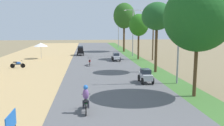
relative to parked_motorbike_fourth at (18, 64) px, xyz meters
The scene contains 16 objects.
parked_motorbike_fourth is the anchor object (origin of this frame).
street_signboard 20.94m from the parked_motorbike_fourth, 75.33° to the right, with size 0.06×1.30×1.50m.
vendor_umbrella 8.86m from the parked_motorbike_fourth, 81.69° to the left, with size 2.20×2.20×2.52m.
median_tree_nearest 21.95m from the parked_motorbike_fourth, 40.68° to the right, with size 4.77×4.77×8.04m.
median_tree_second 17.62m from the parked_motorbike_fourth, 15.38° to the right, with size 3.33×3.33×7.67m.
median_tree_third 18.35m from the parked_motorbike_fourth, 21.08° to the left, with size 3.04×3.04×7.01m.
median_tree_fourth 25.35m from the parked_motorbike_fourth, 48.62° to the left, with size 4.35×4.35×9.85m.
streetlamp_near 19.60m from the parked_motorbike_fourth, 31.14° to the right, with size 3.16×0.20×7.61m.
streetlamp_mid 19.91m from the parked_motorbike_fourth, 32.44° to the left, with size 3.16×0.20×8.02m.
streetlamp_far 33.43m from the parked_motorbike_fourth, 60.34° to the left, with size 3.16×0.20×7.43m.
utility_pole_near 19.66m from the parked_motorbike_fourth, 16.22° to the left, with size 1.80×0.20×8.01m.
car_hatchback_silver 16.64m from the parked_motorbike_fourth, 34.60° to the right, with size 1.04×2.00×1.23m.
car_sedan_white 13.61m from the parked_motorbike_fourth, 20.16° to the left, with size 1.10×2.26×1.19m.
car_van_black 14.60m from the parked_motorbike_fourth, 59.56° to the left, with size 1.19×2.41×1.67m.
motorbike_foreground_rider 18.39m from the parked_motorbike_fourth, 63.01° to the right, with size 0.54×1.80×1.66m.
motorbike_ahead_second 8.88m from the parked_motorbike_fourth, ahead, with size 0.54×1.80×0.94m.
Camera 1 is at (-2.22, -6.17, 5.03)m, focal length 37.93 mm.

